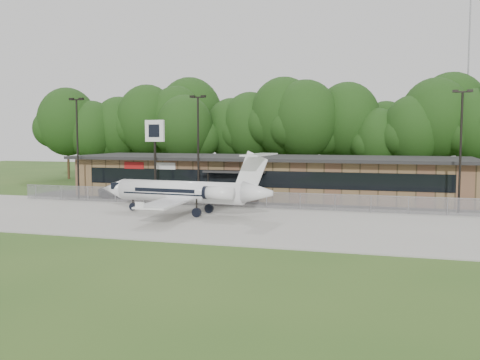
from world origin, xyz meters
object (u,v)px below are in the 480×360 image
(business_jet, at_px, (187,192))
(terminal, at_px, (268,176))
(pole_sign, at_px, (155,139))
(suv, at_px, (126,191))

(business_jet, bearing_deg, terminal, 81.22)
(business_jet, distance_m, pole_sign, 10.41)
(suv, bearing_deg, terminal, -85.86)
(business_jet, relative_size, pole_sign, 1.95)
(suv, bearing_deg, pole_sign, -131.11)
(business_jet, height_order, suv, business_jet)
(pole_sign, bearing_deg, suv, 164.22)
(terminal, bearing_deg, pole_sign, -143.33)
(terminal, height_order, business_jet, business_jet)
(terminal, distance_m, pole_sign, 12.59)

